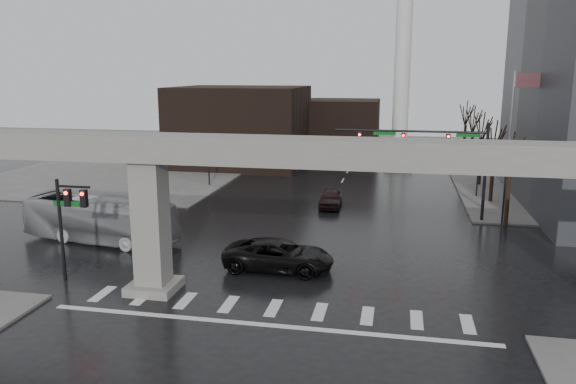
{
  "coord_description": "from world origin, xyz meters",
  "views": [
    {
      "loc": [
        6.0,
        -27.27,
        11.94
      ],
      "look_at": [
        -0.72,
        6.45,
        4.5
      ],
      "focal_mm": 35.0,
      "sensor_mm": 36.0,
      "label": 1
    }
  ],
  "objects_px": {
    "pickup_truck": "(279,255)",
    "city_bus": "(100,220)",
    "far_car": "(331,198)",
    "signal_mast_arm": "(437,149)"
  },
  "relations": [
    {
      "from": "pickup_truck",
      "to": "far_car",
      "type": "height_order",
      "value": "pickup_truck"
    },
    {
      "from": "signal_mast_arm",
      "to": "city_bus",
      "type": "xyz_separation_m",
      "value": [
        -23.59,
        -11.03,
        -4.21
      ]
    },
    {
      "from": "signal_mast_arm",
      "to": "pickup_truck",
      "type": "distance_m",
      "value": 18.02
    },
    {
      "from": "pickup_truck",
      "to": "city_bus",
      "type": "relative_size",
      "value": 0.58
    },
    {
      "from": "signal_mast_arm",
      "to": "city_bus",
      "type": "height_order",
      "value": "signal_mast_arm"
    },
    {
      "from": "signal_mast_arm",
      "to": "far_car",
      "type": "height_order",
      "value": "signal_mast_arm"
    },
    {
      "from": "far_car",
      "to": "city_bus",
      "type": "bearing_deg",
      "value": -139.1
    },
    {
      "from": "far_car",
      "to": "pickup_truck",
      "type": "bearing_deg",
      "value": -95.67
    },
    {
      "from": "signal_mast_arm",
      "to": "pickup_truck",
      "type": "bearing_deg",
      "value": -124.91
    },
    {
      "from": "signal_mast_arm",
      "to": "far_car",
      "type": "relative_size",
      "value": 2.6
    }
  ]
}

